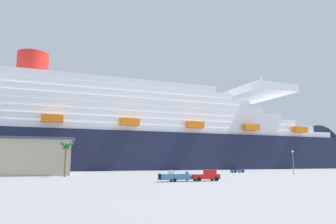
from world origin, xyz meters
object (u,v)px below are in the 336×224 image
at_px(pickup_truck, 206,176).
at_px(palm_tree, 66,149).
at_px(street_lamp, 293,159).
at_px(parked_car_white_van, 31,172).
at_px(parked_car_blue_suv, 238,170).
at_px(small_boat_on_trailer, 178,176).
at_px(cruise_ship, 122,135).

xyz_separation_m(pickup_truck, palm_tree, (-27.82, 24.97, 5.90)).
height_order(street_lamp, parked_car_white_van, street_lamp).
relative_size(pickup_truck, parked_car_blue_suv, 1.17).
xyz_separation_m(small_boat_on_trailer, palm_tree, (-21.81, 25.37, 5.98)).
bearing_deg(pickup_truck, street_lamp, 30.54).
distance_m(parked_car_blue_suv, parked_car_white_van, 64.54).
distance_m(small_boat_on_trailer, palm_tree, 33.98).
bearing_deg(palm_tree, cruise_ship, 71.38).
height_order(cruise_ship, palm_tree, cruise_ship).
relative_size(palm_tree, street_lamp, 1.27).
bearing_deg(small_boat_on_trailer, pickup_truck, 3.83).
relative_size(small_boat_on_trailer, parked_car_white_van, 1.65).
height_order(palm_tree, parked_car_white_van, palm_tree).
relative_size(palm_tree, parked_car_blue_suv, 1.79).
bearing_deg(small_boat_on_trailer, palm_tree, 130.68).
height_order(cruise_ship, parked_car_white_van, cruise_ship).
xyz_separation_m(cruise_ship, parked_car_white_van, (-31.56, -50.48, -15.28)).
distance_m(small_boat_on_trailer, street_lamp, 46.08).
xyz_separation_m(cruise_ship, pickup_truck, (5.97, -89.82, -15.07)).
xyz_separation_m(palm_tree, parked_car_white_van, (-9.72, 14.38, -6.11)).
height_order(palm_tree, parked_car_blue_suv, palm_tree).
bearing_deg(street_lamp, parked_car_blue_suv, 112.30).
bearing_deg(parked_car_blue_suv, pickup_truck, -124.21).
bearing_deg(palm_tree, pickup_truck, -41.91).
relative_size(pickup_truck, small_boat_on_trailer, 0.74).
distance_m(street_lamp, parked_car_blue_suv, 21.04).
bearing_deg(cruise_ship, parked_car_white_van, -122.02).
bearing_deg(small_boat_on_trailer, street_lamp, 27.16).
relative_size(cruise_ship, small_boat_on_trailer, 39.36).
height_order(small_boat_on_trailer, street_lamp, street_lamp).
bearing_deg(cruise_ship, parked_car_blue_suv, -56.65).
distance_m(cruise_ship, parked_car_blue_suv, 61.90).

